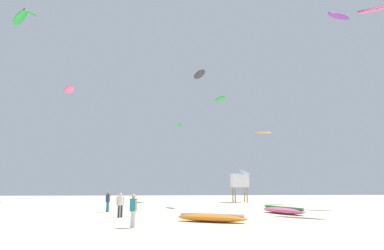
# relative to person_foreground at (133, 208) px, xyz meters

# --- Properties ---
(ground_plane) EXTENTS (120.00, 120.00, 0.00)m
(ground_plane) POSITION_rel_person_foreground_xyz_m (3.93, -6.27, -1.02)
(ground_plane) COLOR beige
(person_foreground) EXTENTS (0.42, 0.47, 1.75)m
(person_foreground) POSITION_rel_person_foreground_xyz_m (0.00, 0.00, 0.00)
(person_foreground) COLOR silver
(person_foreground) RESTS_ON ground
(person_midground) EXTENTS (0.55, 0.38, 1.68)m
(person_midground) POSITION_rel_person_foreground_xyz_m (-1.42, 5.96, -0.04)
(person_midground) COLOR #2D2D33
(person_midground) RESTS_ON ground
(person_left) EXTENTS (0.38, 0.45, 1.65)m
(person_left) POSITION_rel_person_foreground_xyz_m (-3.06, 11.02, -0.06)
(person_left) COLOR teal
(person_left) RESTS_ON ground
(kite_grounded_near) EXTENTS (4.56, 3.10, 0.55)m
(kite_grounded_near) POSITION_rel_person_foreground_xyz_m (4.52, 2.56, -0.77)
(kite_grounded_near) COLOR orange
(kite_grounded_near) RESTS_ON ground
(kite_grounded_mid) EXTENTS (2.97, 4.77, 0.55)m
(kite_grounded_mid) POSITION_rel_person_foreground_xyz_m (10.87, 8.17, -0.76)
(kite_grounded_mid) COLOR #E5598C
(kite_grounded_mid) RESTS_ON ground
(lifeguard_tower) EXTENTS (2.30, 2.30, 4.15)m
(lifeguard_tower) POSITION_rel_person_foreground_xyz_m (11.14, 25.49, 2.03)
(lifeguard_tower) COLOR #8C704C
(lifeguard_tower) RESTS_ON ground
(kite_aloft_0) EXTENTS (4.15, 2.54, 0.48)m
(kite_aloft_0) POSITION_rel_person_foreground_xyz_m (25.45, 24.76, 24.30)
(kite_aloft_0) COLOR purple
(kite_aloft_1) EXTENTS (4.03, 3.26, 0.76)m
(kite_aloft_1) POSITION_rel_person_foreground_xyz_m (24.95, 15.63, 20.52)
(kite_aloft_1) COLOR #E5598C
(kite_aloft_3) EXTENTS (1.62, 1.99, 0.27)m
(kite_aloft_3) POSITION_rel_person_foreground_xyz_m (-16.85, 27.07, 24.29)
(kite_aloft_3) COLOR green
(kite_aloft_4) EXTENTS (1.95, 4.57, 0.51)m
(kite_aloft_4) POSITION_rel_person_foreground_xyz_m (6.46, 29.86, 17.03)
(kite_aloft_4) COLOR #2D2D33
(kite_aloft_5) EXTENTS (2.97, 4.12, 0.91)m
(kite_aloft_5) POSITION_rel_person_foreground_xyz_m (-12.02, 29.91, 14.39)
(kite_aloft_5) COLOR #E5598C
(kite_aloft_6) EXTENTS (1.32, 2.57, 0.48)m
(kite_aloft_6) POSITION_rel_person_foreground_xyz_m (7.54, 17.62, 10.38)
(kite_aloft_6) COLOR green
(kite_aloft_7) EXTENTS (0.86, 2.32, 0.37)m
(kite_aloft_7) POSITION_rel_person_foreground_xyz_m (3.55, 27.52, 9.08)
(kite_aloft_7) COLOR green
(kite_aloft_8) EXTENTS (2.65, 3.33, 0.69)m
(kite_aloft_8) POSITION_rel_person_foreground_xyz_m (-10.42, 8.75, 14.76)
(kite_aloft_8) COLOR green
(kite_aloft_9) EXTENTS (2.52, 1.28, 0.43)m
(kite_aloft_9) POSITION_rel_person_foreground_xyz_m (16.14, 31.53, 8.76)
(kite_aloft_9) COLOR orange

